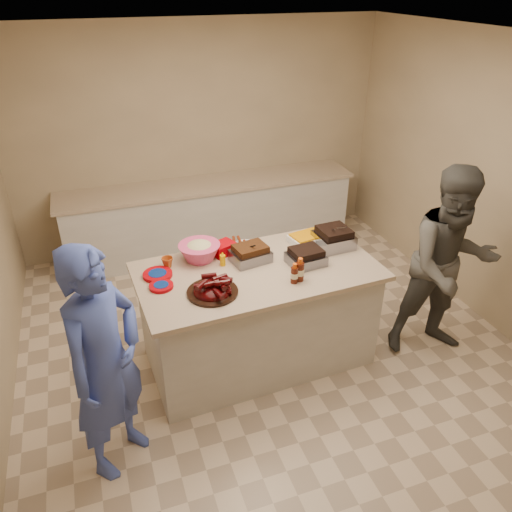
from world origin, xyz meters
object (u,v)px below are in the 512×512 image
object	(u,v)px
mustard_bottle	(223,265)
plastic_cup	(168,267)
coleslaw_bowl	(200,259)
bbq_bottle_a	(294,282)
guest_gray	(431,345)
rib_platter	(213,293)
island	(258,357)
roasting_pan	(333,246)
bbq_bottle_b	(299,280)
guest_blue	(123,454)

from	to	relation	value
mustard_bottle	plastic_cup	distance (m)	0.46
coleslaw_bowl	bbq_bottle_a	world-z (taller)	coleslaw_bowl
bbq_bottle_a	guest_gray	xyz separation A→B (m)	(1.42, -0.11, -0.95)
rib_platter	coleslaw_bowl	world-z (taller)	coleslaw_bowl
island	roasting_pan	bearing A→B (deg)	8.44
coleslaw_bowl	bbq_bottle_a	xyz separation A→B (m)	(0.62, -0.61, 0.00)
coleslaw_bowl	mustard_bottle	bearing A→B (deg)	-45.31
coleslaw_bowl	bbq_bottle_b	size ratio (longest dim) A/B	1.78
bbq_bottle_a	bbq_bottle_b	bearing A→B (deg)	17.73
bbq_bottle_a	plastic_cup	xyz separation A→B (m)	(-0.91, 0.57, 0.00)
bbq_bottle_b	guest_blue	world-z (taller)	bbq_bottle_b
roasting_pan	rib_platter	bearing A→B (deg)	-166.20
island	rib_platter	xyz separation A→B (m)	(-0.45, -0.22, 0.95)
bbq_bottle_a	guest_gray	distance (m)	1.71
coleslaw_bowl	guest_gray	bearing A→B (deg)	-19.42
guest_blue	bbq_bottle_a	bearing A→B (deg)	-30.24
rib_platter	plastic_cup	bearing A→B (deg)	116.48
plastic_cup	island	bearing A→B (deg)	-22.14
rib_platter	guest_blue	world-z (taller)	rib_platter
rib_platter	mustard_bottle	world-z (taller)	rib_platter
rib_platter	plastic_cup	distance (m)	0.56
coleslaw_bowl	rib_platter	bearing A→B (deg)	-93.59
bbq_bottle_a	guest_blue	bearing A→B (deg)	-165.33
rib_platter	guest_gray	size ratio (longest dim) A/B	0.22
rib_platter	plastic_cup	world-z (taller)	rib_platter
island	bbq_bottle_b	distance (m)	1.02
island	rib_platter	size ratio (longest dim) A/B	5.01
coleslaw_bowl	bbq_bottle_a	bearing A→B (deg)	-44.51
rib_platter	guest_blue	bearing A→B (deg)	-151.42
coleslaw_bowl	mustard_bottle	world-z (taller)	coleslaw_bowl
island	plastic_cup	size ratio (longest dim) A/B	20.70
coleslaw_bowl	bbq_bottle_a	size ratio (longest dim) A/B	2.08
roasting_pan	guest_blue	world-z (taller)	roasting_pan
bbq_bottle_a	plastic_cup	bearing A→B (deg)	147.60
coleslaw_bowl	guest_gray	xyz separation A→B (m)	(2.04, -0.72, -0.95)
rib_platter	bbq_bottle_b	size ratio (longest dim) A/B	1.98
rib_platter	coleslaw_bowl	distance (m)	0.54
rib_platter	bbq_bottle_b	world-z (taller)	bbq_bottle_b
roasting_pan	bbq_bottle_b	distance (m)	0.67
coleslaw_bowl	bbq_bottle_a	distance (m)	0.87
bbq_bottle_a	mustard_bottle	distance (m)	0.64
bbq_bottle_b	plastic_cup	size ratio (longest dim) A/B	2.08
mustard_bottle	roasting_pan	bearing A→B (deg)	-0.37
island	mustard_bottle	size ratio (longest dim) A/B	15.58
roasting_pan	guest_gray	world-z (taller)	roasting_pan
roasting_pan	guest_gray	bearing A→B (deg)	-36.20
guest_blue	roasting_pan	bearing A→B (deg)	-22.97
rib_platter	island	bearing A→B (deg)	25.94
guest_gray	roasting_pan	bearing A→B (deg)	157.94
bbq_bottle_a	guest_gray	world-z (taller)	bbq_bottle_a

